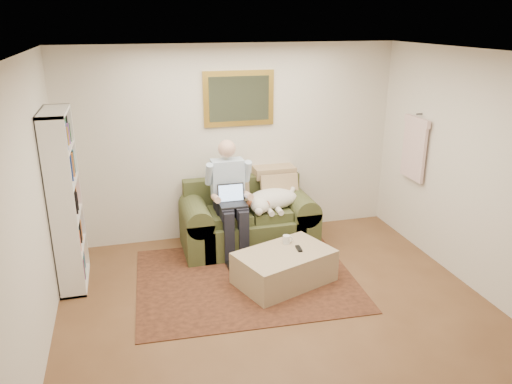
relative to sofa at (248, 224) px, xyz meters
name	(u,v)px	position (x,y,z in m)	size (l,w,h in m)	color
room_shell	(283,195)	(-0.08, -1.67, 1.00)	(4.51, 5.00, 2.61)	brown
rug	(246,279)	(-0.26, -0.90, -0.29)	(2.50, 2.00, 0.01)	black
sofa	(248,224)	(0.00, 0.00, 0.00)	(1.74, 0.88, 1.04)	#444725
seated_man	(231,200)	(-0.26, -0.16, 0.43)	(0.57, 0.82, 1.46)	#8CB1D8
laptop	(232,199)	(-0.26, -0.23, 0.47)	(0.34, 0.27, 0.24)	black
sleeping_dog	(273,199)	(0.31, -0.09, 0.36)	(0.72, 0.45, 0.27)	white
ottoman	(284,267)	(0.16, -1.08, -0.11)	(1.06, 0.68, 0.39)	tan
coffee_mug	(286,239)	(0.25, -0.87, 0.14)	(0.08, 0.08, 0.10)	white
tv_remote	(299,249)	(0.34, -1.06, 0.10)	(0.05, 0.15, 0.02)	black
bookshelf	(65,201)	(-2.18, -0.43, 0.70)	(0.28, 0.80, 2.00)	white
wall_mirror	(239,99)	(0.00, 0.44, 1.60)	(0.94, 0.04, 0.72)	gold
hanging_shirt	(415,145)	(2.11, -0.43, 1.05)	(0.06, 0.52, 0.90)	beige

